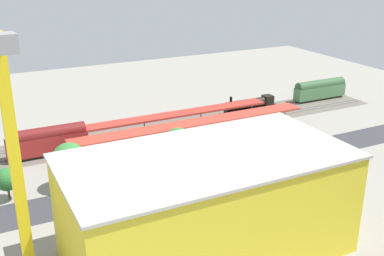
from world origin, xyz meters
The scene contains 26 objects.
ground_plane centered at (0.00, 0.00, 0.00)m, with size 197.09×197.09×0.00m, color gray.
rail_bed centered at (0.00, -20.60, 0.00)m, with size 123.18×13.98×0.01m, color #665E54.
street_asphalt centered at (0.00, 5.41, 0.00)m, with size 123.18×9.00×0.01m, color #38383D.
track_rails centered at (0.00, -20.60, 0.18)m, with size 123.18×7.88×0.12m.
platform_canopy_near centered at (-3.98, -11.96, 3.92)m, with size 57.79×5.13×4.16m.
platform_canopy_far centered at (-1.98, -18.84, 4.14)m, with size 50.04×4.25×4.40m.
locomotive centered at (-27.75, -23.58, 1.73)m, with size 16.04×2.64×4.84m.
passenger_coach centered at (-51.67, -23.59, 3.13)m, with size 17.09×3.10×5.96m.
freight_coach_far centered at (27.95, -17.61, 3.33)m, with size 16.83×3.24×6.35m.
parked_car_0 centered at (-27.95, 8.82, 0.79)m, with size 4.44×1.81×1.78m.
parked_car_1 centered at (-21.93, 9.00, 0.76)m, with size 4.03×1.76×1.72m.
parked_car_2 centered at (-14.97, 9.11, 0.69)m, with size 4.61×1.96×1.56m.
parked_car_3 centered at (-8.12, 8.58, 0.74)m, with size 4.03×1.79×1.67m.
parked_car_4 centered at (-1.73, 8.58, 0.73)m, with size 4.69×1.94×1.64m.
parked_car_5 centered at (5.87, 8.77, 0.68)m, with size 4.23×1.94×1.51m.
parked_car_6 centered at (12.50, 8.85, 0.76)m, with size 4.13×1.86×1.72m.
construction_building centered at (14.28, 27.95, 7.36)m, with size 38.60×19.85×14.71m, color yellow.
construction_roof_slab centered at (14.28, 27.95, 14.91)m, with size 39.20×20.45×0.40m, color #B7B2A8.
tower_crane centered at (38.12, 21.16, 19.52)m, with size 4.39×26.24×32.80m.
box_truck_0 centered at (1.67, 13.11, 1.60)m, with size 9.02×3.40×3.25m.
box_truck_1 centered at (0.15, 12.30, 1.78)m, with size 8.73×2.73×3.67m.
box_truck_2 centered at (10.17, 12.84, 1.58)m, with size 10.27×3.00×3.17m.
street_tree_0 centered at (37.85, -0.54, 4.00)m, with size 4.08×4.08×6.05m.
street_tree_1 centered at (5.51, -0.13, 5.46)m, with size 5.25×5.25×8.10m.
street_tree_2 centered at (27.17, 0.00, 5.83)m, with size 6.10×6.10×8.90m.
traffic_light centered at (27.41, 9.78, 4.55)m, with size 0.50×0.36×6.92m.
Camera 1 is at (41.98, 78.25, 40.08)m, focal length 43.79 mm.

